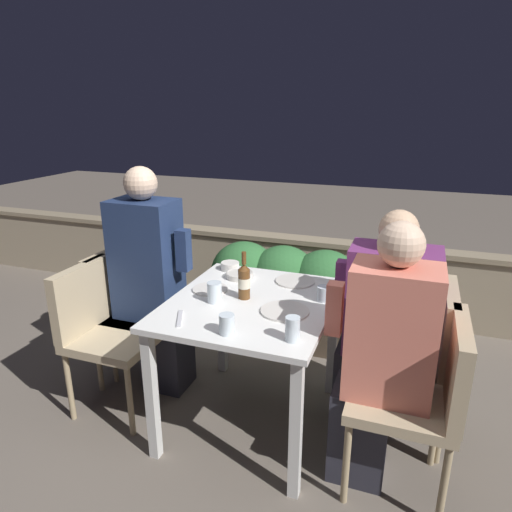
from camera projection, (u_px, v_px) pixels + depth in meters
The scene contains 23 objects.
ground_plane at pixel (252, 420), 2.58m from camera, with size 16.00×16.00×0.00m, color #665B51.
parapet_wall at pixel (316, 274), 3.91m from camera, with size 9.00×0.18×0.62m.
dining_table at pixel (251, 318), 2.38m from camera, with size 0.82×0.94×0.74m.
planter_hedge at pixel (283, 289), 3.35m from camera, with size 1.12×0.47×0.73m.
chair_left_near at pixel (102, 322), 2.57m from camera, with size 0.46×0.46×0.85m.
chair_left_far at pixel (127, 302), 2.83m from camera, with size 0.46×0.46×0.85m.
person_navy_jumper at pixel (153, 281), 2.72m from camera, with size 0.47×0.26×1.37m.
chair_right_near at pixel (426, 389), 1.97m from camera, with size 0.46×0.46×0.85m.
person_coral_top at pixel (381, 358), 2.00m from camera, with size 0.47×0.26×1.26m.
chair_right_far at pixel (421, 347), 2.31m from camera, with size 0.46×0.46×0.85m.
person_purple_stripe at pixel (382, 326), 2.35m from camera, with size 0.50×0.26×1.22m.
beer_bottle at pixel (244, 281), 2.35m from camera, with size 0.06×0.06×0.25m.
plate_0 at pixel (285, 311), 2.22m from camera, with size 0.24×0.24×0.01m.
plate_1 at pixel (295, 281), 2.59m from camera, with size 0.22×0.22×0.01m.
plate_2 at pixel (210, 289), 2.48m from camera, with size 0.19×0.19×0.01m.
bowl_0 at pixel (240, 275), 2.65m from camera, with size 0.16×0.16×0.03m.
bowl_1 at pixel (230, 266), 2.78m from camera, with size 0.11×0.11×0.05m.
glass_cup_0 at pixel (293, 329), 1.93m from camera, with size 0.06×0.06×0.11m.
glass_cup_1 at pixel (214, 292), 2.32m from camera, with size 0.07×0.07×0.11m.
glass_cup_2 at pixel (324, 294), 2.33m from camera, with size 0.07×0.07×0.08m.
glass_cup_3 at pixel (227, 324), 2.00m from camera, with size 0.07×0.07×0.09m.
fork_0 at pixel (180, 318), 2.14m from camera, with size 0.09×0.16×0.01m.
potted_plant at pixel (153, 280), 3.55m from camera, with size 0.31×0.31×0.64m.
Camera 1 is at (0.75, -2.02, 1.69)m, focal length 32.00 mm.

